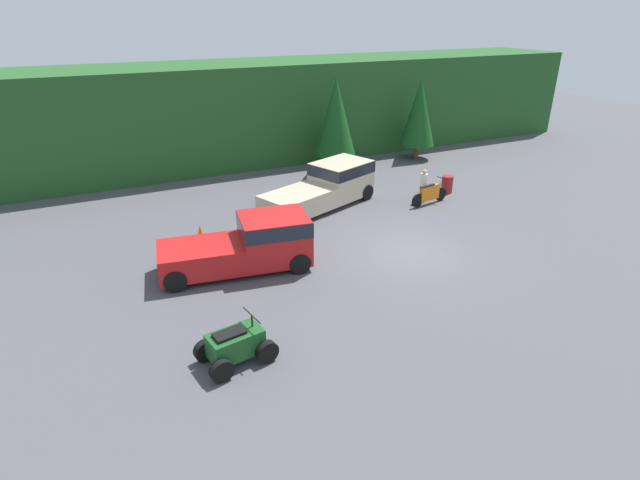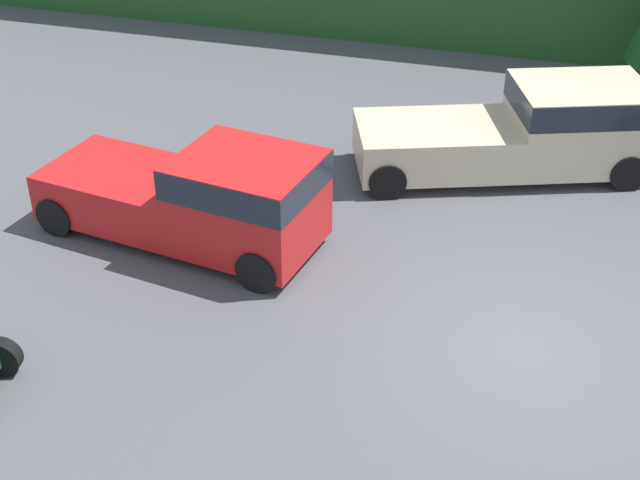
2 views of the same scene
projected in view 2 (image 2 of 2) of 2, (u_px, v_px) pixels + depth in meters
ground_plane at (520, 350)px, 14.08m from camera, size 80.00×80.00×0.00m
pickup_truck_red at (204, 195)px, 16.26m from camera, size 5.60×2.90×1.93m
pickup_truck_second at (530, 128)px, 18.69m from camera, size 6.34×4.06×1.93m
traffic_cone at (224, 144)px, 19.73m from camera, size 0.42×0.42×0.55m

